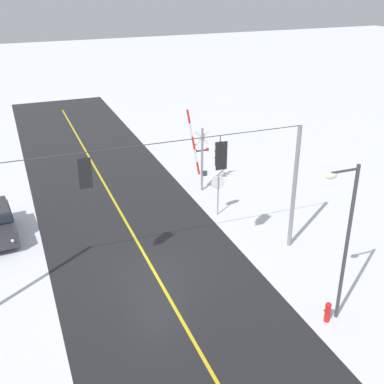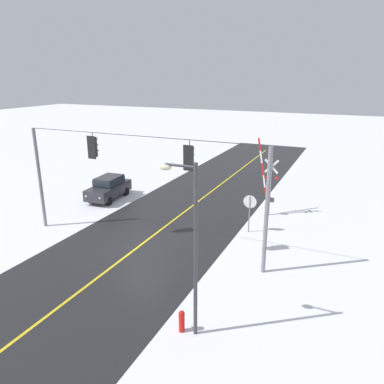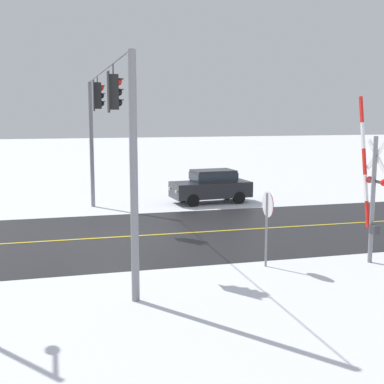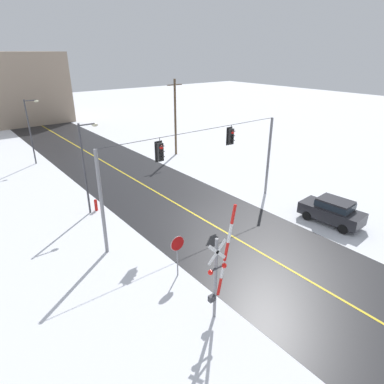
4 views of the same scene
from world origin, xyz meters
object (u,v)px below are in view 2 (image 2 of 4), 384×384
at_px(parked_car_charcoal, 109,187).
at_px(streetlamp_near, 190,236).
at_px(fire_hydrant, 182,320).
at_px(railroad_crossing, 269,182).
at_px(stop_sign, 250,205).

height_order(parked_car_charcoal, streetlamp_near, streetlamp_near).
bearing_deg(fire_hydrant, railroad_crossing, -90.37).
xyz_separation_m(parked_car_charcoal, streetlamp_near, (-12.15, 11.60, 2.96)).
bearing_deg(parked_car_charcoal, stop_sign, 171.45).
distance_m(parked_car_charcoal, fire_hydrant, 16.65).
xyz_separation_m(railroad_crossing, parked_car_charcoal, (11.94, 1.62, -1.40)).
bearing_deg(railroad_crossing, stop_sign, 84.27).
distance_m(railroad_crossing, parked_car_charcoal, 12.13).
relative_size(stop_sign, railroad_crossing, 0.45).
relative_size(railroad_crossing, fire_hydrant, 5.95).
distance_m(railroad_crossing, streetlamp_near, 13.32).
bearing_deg(fire_hydrant, streetlamp_near, -163.53).
xyz_separation_m(stop_sign, streetlamp_near, (-0.55, 9.85, 2.20)).
bearing_deg(railroad_crossing, streetlamp_near, 90.94).
xyz_separation_m(parked_car_charcoal, fire_hydrant, (-11.85, 11.69, -0.49)).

